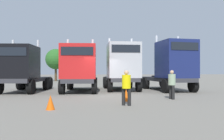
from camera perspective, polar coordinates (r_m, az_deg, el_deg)
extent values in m
plane|color=slate|center=(14.59, -2.33, -6.49)|extent=(200.00, 200.00, 0.00)
cube|color=#333338|center=(18.69, -20.92, -2.28)|extent=(2.86, 6.27, 0.30)
cube|color=black|center=(17.03, -22.93, 1.91)|extent=(2.67, 2.78, 2.30)
cube|color=black|center=(15.89, -24.64, 4.34)|extent=(2.09, 0.27, 0.55)
cylinder|color=silver|center=(18.06, -18.45, 2.73)|extent=(0.20, 0.20, 2.90)
cylinder|color=silver|center=(18.71, -24.02, 2.63)|extent=(0.20, 0.20, 2.90)
cylinder|color=#333338|center=(19.94, -19.62, -1.55)|extent=(1.22, 1.22, 0.12)
cylinder|color=black|center=(16.14, -20.05, -4.05)|extent=(0.46, 1.06, 1.03)
cylinder|color=black|center=(19.74, -16.50, -3.38)|extent=(0.46, 1.06, 1.03)
cylinder|color=black|center=(20.43, -22.47, -3.27)|extent=(0.46, 1.06, 1.03)
cylinder|color=black|center=(20.80, -15.70, -3.23)|extent=(0.46, 1.06, 1.03)
cylinder|color=black|center=(21.46, -21.40, -3.13)|extent=(0.46, 1.06, 1.03)
cube|color=#333338|center=(17.87, -7.96, -2.46)|extent=(2.64, 6.47, 0.30)
cube|color=red|center=(15.90, -8.52, 2.08)|extent=(2.56, 2.55, 2.36)
cube|color=black|center=(14.74, -8.94, 4.83)|extent=(2.10, 0.19, 0.55)
cylinder|color=silver|center=(17.20, -4.97, 2.90)|extent=(0.19, 0.19, 2.96)
cylinder|color=silver|center=(17.36, -11.26, 2.87)|extent=(0.19, 0.19, 2.96)
cylinder|color=#333338|center=(19.25, -7.64, -1.68)|extent=(1.18, 1.18, 0.12)
cylinder|color=black|center=(15.37, -4.59, -4.30)|extent=(0.42, 1.03, 1.00)
cylinder|color=black|center=(15.57, -12.73, -4.24)|extent=(0.42, 1.03, 1.00)
cylinder|color=black|center=(19.40, -4.35, -3.48)|extent=(0.42, 1.03, 1.00)
cylinder|color=black|center=(19.56, -10.82, -3.45)|extent=(0.42, 1.03, 1.00)
cylinder|color=black|center=(20.50, -4.30, -3.32)|extent=(0.42, 1.03, 1.00)
cylinder|color=black|center=(20.65, -10.43, -3.29)|extent=(0.42, 1.03, 1.00)
cube|color=#333338|center=(19.08, 2.07, -2.28)|extent=(2.34, 6.02, 0.30)
cube|color=#B7BABF|center=(17.40, 2.88, 2.43)|extent=(2.46, 2.61, 2.67)
cube|color=black|center=(16.19, 3.60, 5.52)|extent=(2.10, 0.09, 0.55)
cylinder|color=silver|center=(18.98, 5.04, 3.11)|extent=(0.18, 0.18, 3.27)
cylinder|color=silver|center=(18.71, -0.69, 3.16)|extent=(0.18, 0.18, 3.27)
cylinder|color=#333338|center=(20.38, 1.55, -1.56)|extent=(1.13, 1.13, 0.12)
cylinder|color=black|center=(17.06, 6.85, -3.88)|extent=(0.37, 1.03, 1.02)
cylinder|color=black|center=(16.70, -0.55, -3.96)|extent=(0.37, 1.03, 1.02)
cylinder|color=black|center=(20.65, 4.55, -3.27)|extent=(0.37, 1.03, 1.02)
cylinder|color=black|center=(20.35, -1.56, -3.31)|extent=(0.37, 1.03, 1.02)
cylinder|color=black|center=(21.73, 4.01, -3.13)|extent=(0.37, 1.03, 1.02)
cylinder|color=black|center=(21.45, -1.79, -3.16)|extent=(0.37, 1.03, 1.02)
cube|color=#333338|center=(19.13, 13.36, -2.27)|extent=(2.74, 6.43, 0.30)
cube|color=navy|center=(17.47, 16.06, 2.61)|extent=(2.61, 2.70, 2.79)
cube|color=black|center=(16.44, 18.18, 5.84)|extent=(2.10, 0.23, 0.55)
cylinder|color=silver|center=(19.16, 16.55, 3.25)|extent=(0.20, 0.20, 3.39)
cylinder|color=silver|center=(18.31, 11.34, 3.41)|extent=(0.20, 0.20, 3.39)
cylinder|color=#333338|center=(20.37, 11.66, -1.57)|extent=(1.19, 1.19, 0.12)
cylinder|color=black|center=(17.56, 20.08, -3.77)|extent=(0.44, 1.04, 1.02)
cylinder|color=black|center=(16.48, 13.62, -4.00)|extent=(0.44, 1.04, 1.02)
cylinder|color=black|center=(21.00, 14.23, -3.22)|extent=(0.44, 1.04, 1.02)
cylinder|color=black|center=(20.11, 8.62, -3.35)|extent=(0.44, 1.04, 1.02)
cylinder|color=black|center=(21.99, 12.94, -3.09)|extent=(0.44, 1.04, 1.02)
cylinder|color=black|center=(21.14, 7.54, -3.21)|extent=(0.44, 1.04, 1.02)
cylinder|color=black|center=(10.29, 2.97, -6.87)|extent=(0.22, 0.22, 0.78)
cylinder|color=black|center=(10.20, 4.45, -6.93)|extent=(0.22, 0.22, 0.78)
cylinder|color=yellow|center=(10.19, 3.71, -2.99)|extent=(0.55, 0.55, 0.62)
sphere|color=tan|center=(10.18, 3.71, -0.66)|extent=(0.21, 0.21, 0.21)
cylinder|color=black|center=(13.07, 14.79, -5.46)|extent=(0.18, 0.18, 0.79)
cylinder|color=black|center=(12.83, 15.41, -5.56)|extent=(0.18, 0.18, 0.79)
cylinder|color=#92A989|center=(12.90, 15.09, -2.39)|extent=(0.45, 0.45, 0.62)
sphere|color=tan|center=(12.90, 15.09, -0.53)|extent=(0.21, 0.21, 0.21)
cone|color=#F2590C|center=(9.45, -15.50, -8.01)|extent=(0.36, 0.36, 0.60)
cone|color=#F2590C|center=(11.68, 3.64, -6.43)|extent=(0.36, 0.36, 0.64)
cylinder|color=#4C3823|center=(37.26, -14.21, -1.04)|extent=(0.36, 0.36, 2.23)
sphere|color=#286023|center=(37.31, -14.20, 2.72)|extent=(3.32, 3.32, 3.32)
cylinder|color=#4C3823|center=(35.87, -8.44, -1.04)|extent=(0.36, 0.36, 2.27)
sphere|color=#286023|center=(35.94, -8.44, 3.36)|extent=(4.05, 4.05, 4.05)
cylinder|color=#4C3823|center=(34.55, 3.52, -0.94)|extent=(0.36, 0.36, 2.43)
sphere|color=#286023|center=(34.60, 3.52, 2.94)|extent=(2.81, 2.81, 2.81)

